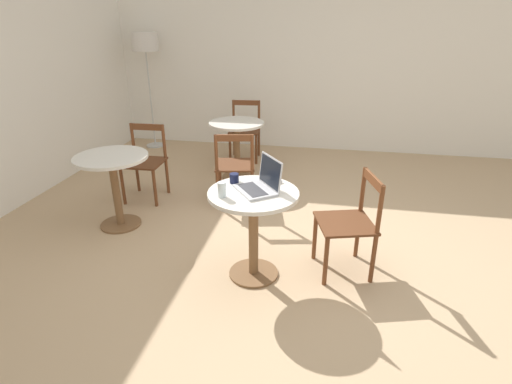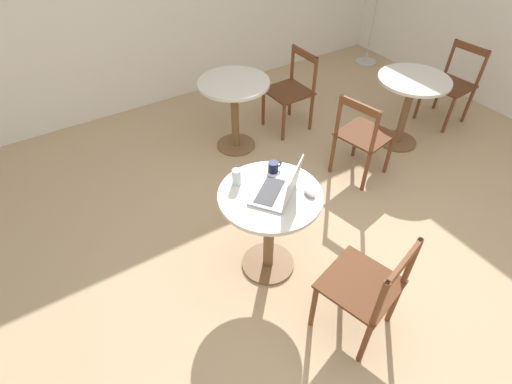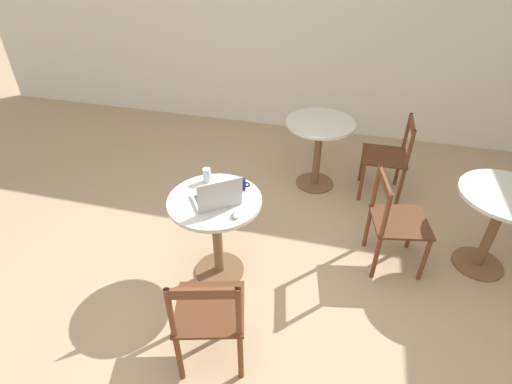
{
  "view_description": "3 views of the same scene",
  "coord_description": "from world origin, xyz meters",
  "views": [
    {
      "loc": [
        -3.04,
        -0.13,
        1.94
      ],
      "look_at": [
        -0.08,
        0.42,
        0.61
      ],
      "focal_mm": 28.0,
      "sensor_mm": 36.0,
      "label": 1
    },
    {
      "loc": [
        -1.46,
        -1.17,
        2.49
      ],
      "look_at": [
        -0.36,
        0.56,
        0.62
      ],
      "focal_mm": 28.0,
      "sensor_mm": 36.0,
      "label": 2
    },
    {
      "loc": [
        0.52,
        -1.78,
        2.45
      ],
      "look_at": [
        -0.12,
        0.65,
        0.67
      ],
      "focal_mm": 28.0,
      "sensor_mm": 36.0,
      "label": 3
    }
  ],
  "objects": [
    {
      "name": "ground_plane",
      "position": [
        0.0,
        0.0,
        0.0
      ],
      "size": [
        16.0,
        16.0,
        0.0
      ],
      "primitive_type": "plane",
      "color": "tan"
    },
    {
      "name": "cafe_table_near",
      "position": [
        -0.36,
        0.39,
        0.55
      ],
      "size": [
        0.69,
        0.69,
        0.74
      ],
      "color": "brown",
      "rests_on": "ground_plane"
    },
    {
      "name": "cafe_table_mid",
      "position": [
        1.72,
        1.01,
        0.55
      ],
      "size": [
        0.69,
        0.69,
        0.74
      ],
      "color": "brown",
      "rests_on": "ground_plane"
    },
    {
      "name": "cafe_table_far",
      "position": [
        0.22,
        1.88,
        0.55
      ],
      "size": [
        0.69,
        0.69,
        0.74
      ],
      "color": "brown",
      "rests_on": "ground_plane"
    },
    {
      "name": "chair_near_front",
      "position": [
        -0.15,
        -0.35,
        0.43
      ],
      "size": [
        0.53,
        0.53,
        0.83
      ],
      "color": "brown",
      "rests_on": "ground_plane"
    },
    {
      "name": "chair_mid_left",
      "position": [
        0.97,
        0.86,
        0.43
      ],
      "size": [
        0.5,
        0.5,
        0.83
      ],
      "color": "brown",
      "rests_on": "ground_plane"
    },
    {
      "name": "chair_mid_right",
      "position": [
        2.5,
        1.07,
        0.43
      ],
      "size": [
        0.46,
        0.46,
        0.83
      ],
      "color": "brown",
      "rests_on": "ground_plane"
    },
    {
      "name": "chair_far_right",
      "position": [
        0.93,
        1.89,
        0.43
      ],
      "size": [
        0.44,
        0.44,
        0.83
      ],
      "color": "brown",
      "rests_on": "ground_plane"
    },
    {
      "name": "laptop",
      "position": [
        -0.32,
        0.35,
        0.79
      ],
      "size": [
        0.41,
        0.4,
        0.25
      ],
      "color": "#B7B7BC",
      "rests_on": "cafe_table_near"
    },
    {
      "name": "mouse",
      "position": [
        -0.15,
        0.25,
        0.75
      ],
      "size": [
        0.06,
        0.1,
        0.03
      ],
      "color": "#B7B7BC",
      "rests_on": "cafe_table_near"
    },
    {
      "name": "mug",
      "position": [
        -0.21,
        0.57,
        0.78
      ],
      "size": [
        0.11,
        0.07,
        0.08
      ],
      "color": "#141938",
      "rests_on": "cafe_table_near"
    },
    {
      "name": "drinking_glass",
      "position": [
        -0.49,
        0.6,
        0.79
      ],
      "size": [
        0.06,
        0.06,
        0.11
      ],
      "color": "silver",
      "rests_on": "cafe_table_near"
    }
  ]
}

